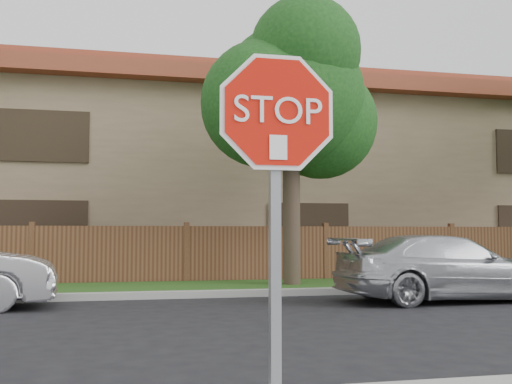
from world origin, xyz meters
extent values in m
cube|color=gray|center=(0.00, 8.15, 0.07)|extent=(70.00, 0.30, 0.15)
cube|color=#1E4714|center=(0.00, 9.80, 0.06)|extent=(70.00, 3.00, 0.12)
cube|color=#4F2E1B|center=(0.00, 11.40, 0.80)|extent=(70.00, 0.12, 1.60)
cube|color=#897355|center=(0.00, 17.00, 3.00)|extent=(34.00, 8.00, 6.00)
cube|color=brown|center=(0.00, 17.00, 6.25)|extent=(35.20, 9.20, 0.50)
cube|color=brown|center=(0.00, 17.00, 6.85)|extent=(33.00, 5.50, 0.70)
cylinder|color=#382B21|center=(2.50, 9.70, 1.96)|extent=(0.44, 0.44, 3.92)
sphere|color=#123C13|center=(2.50, 9.70, 4.90)|extent=(3.80, 3.80, 3.80)
sphere|color=#123C13|center=(3.40, 10.00, 4.34)|extent=(3.00, 3.00, 3.00)
sphere|color=#123C13|center=(1.70, 9.30, 4.62)|extent=(3.20, 3.20, 3.20)
sphere|color=#123C13|center=(2.70, 9.10, 5.95)|extent=(2.80, 2.80, 2.80)
cube|color=gray|center=(-0.78, -1.44, 1.25)|extent=(0.06, 0.06, 2.30)
cylinder|color=white|center=(-0.78, -1.50, 2.15)|extent=(1.01, 0.02, 1.01)
cylinder|color=red|center=(-0.78, -1.51, 2.15)|extent=(0.93, 0.02, 0.93)
cube|color=white|center=(-0.78, -1.53, 1.93)|extent=(0.11, 0.00, 0.15)
imported|color=#B6B8BD|center=(4.89, 6.34, 0.68)|extent=(4.76, 2.04, 1.37)
camera|label=1|loc=(-1.70, -5.01, 1.41)|focal=42.00mm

